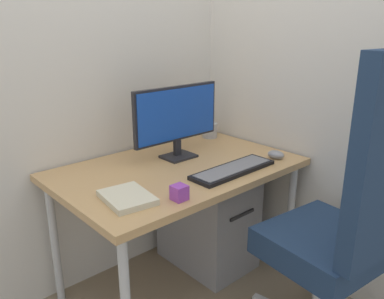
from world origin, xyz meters
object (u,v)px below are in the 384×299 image
(pen_holder, at_px, (210,130))
(notebook, at_px, (127,197))
(monitor, at_px, (177,117))
(keyboard, at_px, (233,170))
(office_chair, at_px, (350,216))
(desk_clamp_accessory, at_px, (179,193))
(filing_cabinet, at_px, (207,217))
(mouse, at_px, (276,155))

(pen_holder, distance_m, notebook, 0.99)
(monitor, xyz_separation_m, keyboard, (0.06, -0.35, -0.21))
(monitor, distance_m, pen_holder, 0.46)
(office_chair, relative_size, pen_holder, 7.54)
(monitor, relative_size, desk_clamp_accessory, 8.54)
(notebook, distance_m, desk_clamp_accessory, 0.21)
(office_chair, relative_size, notebook, 5.80)
(filing_cabinet, relative_size, pen_holder, 3.36)
(keyboard, bearing_deg, filing_cabinet, 66.43)
(office_chair, distance_m, keyboard, 0.57)
(filing_cabinet, height_order, pen_holder, pen_holder)
(office_chair, xyz_separation_m, mouse, (0.25, 0.54, 0.06))
(filing_cabinet, height_order, notebook, notebook)
(filing_cabinet, relative_size, desk_clamp_accessory, 9.43)
(notebook, xyz_separation_m, desk_clamp_accessory, (0.16, -0.14, 0.02))
(pen_holder, relative_size, desk_clamp_accessory, 2.81)
(office_chair, height_order, pen_holder, office_chair)
(office_chair, relative_size, monitor, 2.48)
(monitor, distance_m, keyboard, 0.41)
(monitor, bearing_deg, filing_cabinet, -10.59)
(monitor, relative_size, mouse, 5.86)
(filing_cabinet, height_order, keyboard, keyboard)
(office_chair, distance_m, pen_holder, 1.11)
(office_chair, bearing_deg, monitor, 97.99)
(keyboard, relative_size, notebook, 2.07)
(mouse, bearing_deg, filing_cabinet, 107.87)
(office_chair, height_order, desk_clamp_accessory, office_chair)
(keyboard, bearing_deg, pen_holder, 56.33)
(desk_clamp_accessory, bearing_deg, pen_holder, 37.81)
(keyboard, relative_size, pen_holder, 2.69)
(desk_clamp_accessory, bearing_deg, monitor, 50.85)
(pen_holder, bearing_deg, notebook, -154.24)
(filing_cabinet, relative_size, notebook, 2.58)
(mouse, bearing_deg, monitor, 125.16)
(keyboard, xyz_separation_m, desk_clamp_accessory, (-0.40, -0.07, 0.02))
(keyboard, relative_size, desk_clamp_accessory, 7.56)
(monitor, height_order, notebook, monitor)
(filing_cabinet, distance_m, pen_holder, 0.54)
(mouse, bearing_deg, desk_clamp_accessory, 173.30)
(mouse, bearing_deg, office_chair, -124.64)
(pen_holder, bearing_deg, office_chair, -104.07)
(filing_cabinet, relative_size, monitor, 1.10)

